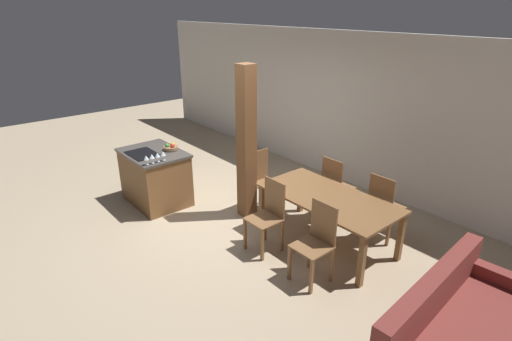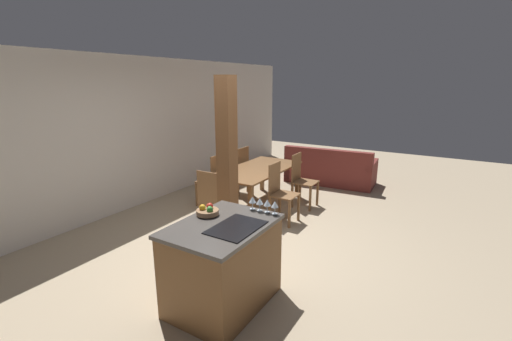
{
  "view_description": "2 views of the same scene",
  "coord_description": "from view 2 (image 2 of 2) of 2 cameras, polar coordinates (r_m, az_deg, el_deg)",
  "views": [
    {
      "loc": [
        4.53,
        -3.12,
        3.09
      ],
      "look_at": [
        0.6,
        0.2,
        0.95
      ],
      "focal_mm": 28.0,
      "sensor_mm": 36.0,
      "label": 1
    },
    {
      "loc": [
        -3.69,
        -2.39,
        2.26
      ],
      "look_at": [
        0.6,
        0.2,
        0.95
      ],
      "focal_mm": 24.0,
      "sensor_mm": 36.0,
      "label": 2
    }
  ],
  "objects": [
    {
      "name": "timber_post",
      "position": [
        4.87,
        -4.83,
        1.68
      ],
      "size": [
        0.22,
        0.22,
        2.35
      ],
      "color": "brown",
      "rests_on": "ground_plane"
    },
    {
      "name": "dining_chair_near_right",
      "position": [
        6.35,
        7.61,
        -1.44
      ],
      "size": [
        0.4,
        0.4,
        0.98
      ],
      "color": "brown",
      "rests_on": "ground_plane"
    },
    {
      "name": "ground_plane",
      "position": [
        4.95,
        -1.65,
        -12.55
      ],
      "size": [
        16.0,
        16.0,
        0.0
      ],
      "primitive_type": "plane",
      "color": "tan"
    },
    {
      "name": "wine_glass_near",
      "position": [
        3.6,
        3.17,
        -5.69
      ],
      "size": [
        0.08,
        0.08,
        0.14
      ],
      "color": "silver",
      "rests_on": "kitchen_island"
    },
    {
      "name": "wine_glass_middle",
      "position": [
        3.64,
        1.88,
        -5.43
      ],
      "size": [
        0.08,
        0.08,
        0.14
      ],
      "color": "silver",
      "rests_on": "kitchen_island"
    },
    {
      "name": "kitchen_island",
      "position": [
        3.64,
        -5.54,
        -15.29
      ],
      "size": [
        1.12,
        0.83,
        0.9
      ],
      "color": "brown",
      "rests_on": "ground_plane"
    },
    {
      "name": "dining_chair_far_right",
      "position": [
        7.0,
        -2.88,
        0.19
      ],
      "size": [
        0.4,
        0.4,
        0.98
      ],
      "rotation": [
        0.0,
        0.0,
        3.14
      ],
      "color": "brown",
      "rests_on": "ground_plane"
    },
    {
      "name": "dining_table",
      "position": [
        6.26,
        0.22,
        -0.42
      ],
      "size": [
        1.89,
        0.95,
        0.72
      ],
      "color": "brown",
      "rests_on": "ground_plane"
    },
    {
      "name": "wine_glass_far",
      "position": [
        3.69,
        0.63,
        -5.18
      ],
      "size": [
        0.08,
        0.08,
        0.14
      ],
      "color": "silver",
      "rests_on": "kitchen_island"
    },
    {
      "name": "couch",
      "position": [
        7.97,
        12.2,
        -0.06
      ],
      "size": [
        0.99,
        2.0,
        0.84
      ],
      "rotation": [
        0.0,
        0.0,
        1.64
      ],
      "color": "maroon",
      "rests_on": "ground_plane"
    },
    {
      "name": "dining_chair_head_end",
      "position": [
        5.26,
        -7.24,
        -4.88
      ],
      "size": [
        0.4,
        0.4,
        0.98
      ],
      "rotation": [
        0.0,
        0.0,
        1.57
      ],
      "color": "brown",
      "rests_on": "ground_plane"
    },
    {
      "name": "dining_chair_near_left",
      "position": [
        5.61,
        4.1,
        -3.51
      ],
      "size": [
        0.4,
        0.4,
        0.98
      ],
      "color": "brown",
      "rests_on": "ground_plane"
    },
    {
      "name": "fruit_bowl",
      "position": [
        3.65,
        -8.1,
        -6.67
      ],
      "size": [
        0.24,
        0.24,
        0.11
      ],
      "color": "#99704C",
      "rests_on": "kitchen_island"
    },
    {
      "name": "wine_glass_end",
      "position": [
        3.73,
        -0.59,
        -4.93
      ],
      "size": [
        0.08,
        0.08,
        0.14
      ],
      "color": "silver",
      "rests_on": "kitchen_island"
    },
    {
      "name": "dining_chair_far_left",
      "position": [
        6.34,
        -7.18,
        -1.46
      ],
      "size": [
        0.4,
        0.4,
        0.98
      ],
      "rotation": [
        0.0,
        0.0,
        3.14
      ],
      "color": "brown",
      "rests_on": "ground_plane"
    },
    {
      "name": "wall_back",
      "position": [
        6.34,
        -22.7,
        5.27
      ],
      "size": [
        11.2,
        0.08,
        2.7
      ],
      "color": "silver",
      "rests_on": "ground_plane"
    }
  ]
}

